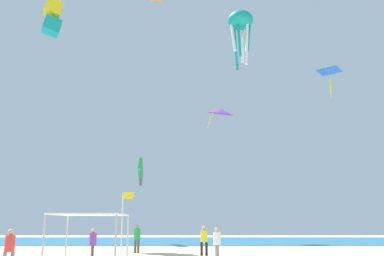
% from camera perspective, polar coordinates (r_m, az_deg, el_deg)
% --- Properties ---
extents(ocean_strip, '(110.00, 24.48, 0.03)m').
position_cam_1_polar(ocean_strip, '(50.77, -0.05, -15.16)').
color(ocean_strip, '#1E6B93').
rests_on(ocean_strip, ground).
extents(canopy_tent, '(2.81, 3.06, 2.36)m').
position_cam_1_polar(canopy_tent, '(18.32, -13.58, -11.73)').
color(canopy_tent, '#B2B2B7').
rests_on(canopy_tent, ground).
extents(person_near_tent, '(0.47, 0.43, 1.82)m').
position_cam_1_polar(person_near_tent, '(27.24, 1.83, -14.83)').
color(person_near_tent, black).
rests_on(person_near_tent, ground).
extents(person_leftmost, '(0.40, 0.45, 1.70)m').
position_cam_1_polar(person_leftmost, '(24.84, -13.24, -14.85)').
color(person_leftmost, brown).
rests_on(person_leftmost, ground).
extents(person_central, '(0.42, 0.47, 1.75)m').
position_cam_1_polar(person_central, '(24.22, 3.61, -15.13)').
color(person_central, slate).
rests_on(person_central, ground).
extents(person_rightmost, '(0.45, 0.45, 1.90)m').
position_cam_1_polar(person_rightmost, '(29.88, -7.35, -14.48)').
color(person_rightmost, brown).
rests_on(person_rightmost, ground).
extents(person_far_shore, '(0.41, 0.41, 1.74)m').
position_cam_1_polar(person_far_shore, '(19.94, -23.51, -14.62)').
color(person_far_shore, slate).
rests_on(person_far_shore, ground).
extents(banner_flag, '(0.61, 0.06, 3.58)m').
position_cam_1_polar(banner_flag, '(22.51, -9.20, -12.27)').
color(banner_flag, silver).
rests_on(banner_flag, ground).
extents(kite_diamond_blue, '(2.40, 2.40, 2.38)m').
position_cam_1_polar(kite_diamond_blue, '(37.43, 18.46, 7.25)').
color(kite_diamond_blue, blue).
extents(kite_parafoil_green, '(0.69, 4.20, 2.55)m').
position_cam_1_polar(kite_parafoil_green, '(43.34, -6.87, -6.06)').
color(kite_parafoil_green, green).
extents(kite_octopus_teal, '(2.72, 2.72, 5.67)m').
position_cam_1_polar(kite_octopus_teal, '(41.20, 6.81, 14.08)').
color(kite_octopus_teal, teal).
extents(kite_delta_purple, '(4.36, 4.37, 2.72)m').
position_cam_1_polar(kite_delta_purple, '(47.92, 4.12, 2.29)').
color(kite_delta_purple, purple).
extents(kite_box_yellow, '(2.33, 2.17, 3.66)m').
position_cam_1_polar(kite_box_yellow, '(45.21, -18.39, 14.10)').
color(kite_box_yellow, yellow).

